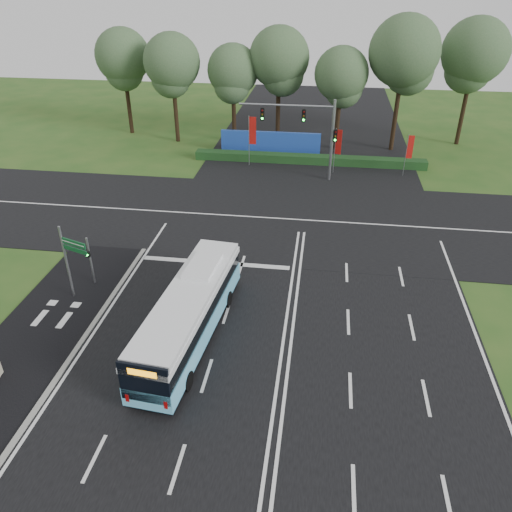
{
  "coord_description": "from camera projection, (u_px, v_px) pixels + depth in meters",
  "views": [
    {
      "loc": [
        1.35,
        -21.7,
        16.54
      ],
      "look_at": [
        -1.96,
        2.0,
        2.53
      ],
      "focal_mm": 35.0,
      "sensor_mm": 36.0,
      "label": 1
    }
  ],
  "objects": [
    {
      "name": "road_main",
      "position": [
        287.0,
        317.0,
        27.05
      ],
      "size": [
        20.0,
        120.0,
        0.04
      ],
      "primitive_type": "cube",
      "color": "black",
      "rests_on": "ground"
    },
    {
      "name": "banner_flag_mid",
      "position": [
        338.0,
        144.0,
        44.34
      ],
      "size": [
        0.58,
        0.26,
        4.15
      ],
      "rotation": [
        0.0,
        0.0,
        -0.38
      ],
      "color": "gray",
      "rests_on": "ground"
    },
    {
      "name": "eucalyptus_row",
      "position": [
        305.0,
        58.0,
        49.16
      ],
      "size": [
        41.86,
        9.56,
        12.88
      ],
      "color": "black",
      "rests_on": "ground"
    },
    {
      "name": "blue_hoarding",
      "position": [
        270.0,
        143.0,
        50.06
      ],
      "size": [
        10.0,
        0.3,
        2.2
      ],
      "primitive_type": "cube",
      "color": "#1F46AC",
      "rests_on": "ground"
    },
    {
      "name": "banner_flag_right",
      "position": [
        409.0,
        149.0,
        43.78
      ],
      "size": [
        0.57,
        0.08,
        3.84
      ],
      "rotation": [
        0.0,
        0.0,
        0.06
      ],
      "color": "gray",
      "rests_on": "ground"
    },
    {
      "name": "ground",
      "position": [
        287.0,
        317.0,
        27.06
      ],
      "size": [
        120.0,
        120.0,
        0.0
      ],
      "primitive_type": "plane",
      "color": "#27511B",
      "rests_on": "ground"
    },
    {
      "name": "pedestrian_signal",
      "position": [
        90.0,
        259.0,
        29.06
      ],
      "size": [
        0.26,
        0.4,
        3.08
      ],
      "rotation": [
        0.0,
        0.0,
        0.07
      ],
      "color": "gray",
      "rests_on": "ground"
    },
    {
      "name": "banner_flag_left",
      "position": [
        252.0,
        134.0,
        45.93
      ],
      "size": [
        0.7,
        0.07,
        4.73
      ],
      "rotation": [
        0.0,
        0.0,
        0.0
      ],
      "color": "gray",
      "rests_on": "ground"
    },
    {
      "name": "street_sign",
      "position": [
        70.0,
        256.0,
        27.19
      ],
      "size": [
        1.67,
        0.68,
        4.52
      ],
      "rotation": [
        0.0,
        0.0,
        -0.35
      ],
      "color": "gray",
      "rests_on": "ground"
    },
    {
      "name": "road_cross",
      "position": [
        300.0,
        220.0,
        37.31
      ],
      "size": [
        120.0,
        14.0,
        0.05
      ],
      "primitive_type": "cube",
      "color": "black",
      "rests_on": "ground"
    },
    {
      "name": "bike_path",
      "position": [
        43.0,
        331.0,
        25.98
      ],
      "size": [
        5.0,
        18.0,
        0.06
      ],
      "primitive_type": "cube",
      "color": "black",
      "rests_on": "ground"
    },
    {
      "name": "hedge",
      "position": [
        309.0,
        159.0,
        47.8
      ],
      "size": [
        22.0,
        1.2,
        0.8
      ],
      "primitive_type": "cube",
      "color": "#153A19",
      "rests_on": "ground"
    },
    {
      "name": "city_bus",
      "position": [
        190.0,
        313.0,
        24.78
      ],
      "size": [
        3.24,
        10.97,
        3.1
      ],
      "rotation": [
        0.0,
        0.0,
        -0.09
      ],
      "color": "#6ACDF6",
      "rests_on": "ground"
    },
    {
      "name": "traffic_light_gantry",
      "position": [
        312.0,
        127.0,
        42.2
      ],
      "size": [
        8.41,
        0.28,
        7.0
      ],
      "color": "gray",
      "rests_on": "ground"
    },
    {
      "name": "kerb_strip",
      "position": [
        86.0,
        335.0,
        25.68
      ],
      "size": [
        0.25,
        18.0,
        0.12
      ],
      "primitive_type": "cube",
      "color": "gray",
      "rests_on": "ground"
    }
  ]
}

